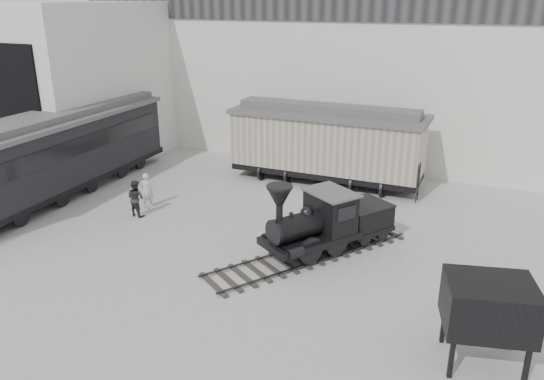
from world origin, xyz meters
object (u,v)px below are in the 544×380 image
at_px(locomotive, 324,225).
at_px(passenger_coach, 62,152).
at_px(boxcar, 327,142).
at_px(visitor_a, 146,190).
at_px(visitor_b, 136,198).
at_px(coal_hopper, 488,312).

bearing_deg(locomotive, passenger_coach, -151.49).
bearing_deg(passenger_coach, locomotive, -6.88).
xyz_separation_m(boxcar, visitor_a, (-6.44, -6.81, -1.33)).
xyz_separation_m(locomotive, passenger_coach, (-13.85, 1.14, 1.00)).
bearing_deg(visitor_b, locomotive, -174.43).
distance_m(boxcar, coal_hopper, 15.07).
bearing_deg(boxcar, passenger_coach, -149.09).
distance_m(locomotive, boxcar, 8.37).
distance_m(locomotive, visitor_a, 9.02).
bearing_deg(visitor_b, boxcar, -122.54).
xyz_separation_m(locomotive, visitor_a, (-8.95, 1.11, -0.28)).
distance_m(passenger_coach, coal_hopper, 20.60).
bearing_deg(visitor_b, visitor_a, -74.24).
distance_m(locomotive, visitor_b, 8.78).
bearing_deg(visitor_a, passenger_coach, -40.21).
bearing_deg(coal_hopper, passenger_coach, 149.97).
relative_size(visitor_b, coal_hopper, 0.65).
bearing_deg(locomotive, visitor_b, -147.33).
distance_m(passenger_coach, visitor_b, 5.33).
xyz_separation_m(visitor_b, coal_hopper, (14.73, -4.62, 0.74)).
distance_m(visitor_b, coal_hopper, 15.45).
height_order(locomotive, visitor_b, locomotive).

